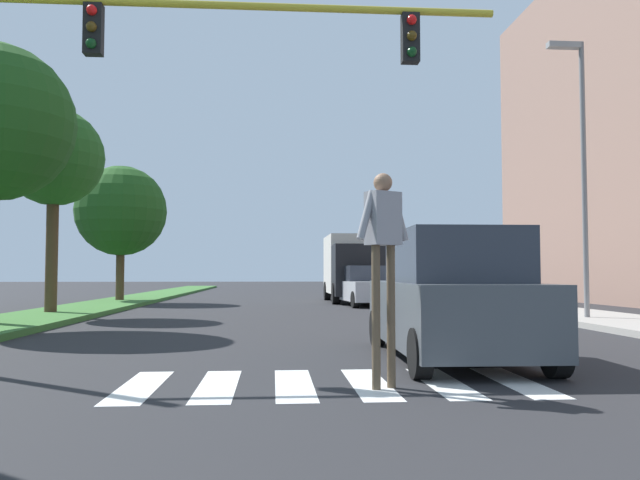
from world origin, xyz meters
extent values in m
plane|color=#262628|center=(0.00, 30.00, 0.00)|extent=(140.00, 140.00, 0.00)
cube|color=silver|center=(-2.25, 8.24, 0.00)|extent=(0.45, 2.20, 0.01)
cube|color=silver|center=(-1.35, 8.24, 0.00)|extent=(0.45, 2.20, 0.01)
cube|color=silver|center=(-0.45, 8.24, 0.00)|extent=(0.45, 2.20, 0.01)
cube|color=silver|center=(0.45, 8.24, 0.00)|extent=(0.45, 2.20, 0.01)
cube|color=silver|center=(1.35, 8.24, 0.00)|extent=(0.45, 2.20, 0.01)
cube|color=silver|center=(2.25, 8.24, 0.00)|extent=(0.45, 2.20, 0.01)
cube|color=#386B2D|center=(-7.26, 28.00, 0.07)|extent=(2.68, 64.00, 0.15)
cylinder|color=#4C3823|center=(-7.47, 20.52, 2.08)|extent=(0.36, 0.36, 3.86)
sphere|color=#23561E|center=(-7.47, 20.52, 4.91)|extent=(3.02, 3.02, 3.02)
cylinder|color=#4C3823|center=(-7.45, 29.15, 1.52)|extent=(0.36, 0.36, 2.75)
sphere|color=#1E4C19|center=(-7.45, 29.15, 4.10)|extent=(3.99, 3.99, 3.99)
cube|color=#9E9991|center=(8.20, 28.00, 0.07)|extent=(3.00, 64.00, 0.15)
cylinder|color=gold|center=(-1.69, 10.51, 5.55)|extent=(9.06, 0.12, 0.12)
cube|color=black|center=(-3.50, 10.51, 5.10)|extent=(0.28, 0.20, 0.80)
sphere|color=red|center=(-3.50, 10.39, 5.36)|extent=(0.16, 0.16, 0.16)
sphere|color=#4C380F|center=(-3.50, 10.39, 5.10)|extent=(0.16, 0.16, 0.16)
sphere|color=#0F3F19|center=(-3.50, 10.39, 4.84)|extent=(0.16, 0.16, 0.16)
cube|color=black|center=(1.48, 10.51, 5.10)|extent=(0.28, 0.20, 0.80)
sphere|color=red|center=(1.48, 10.39, 5.36)|extent=(0.16, 0.16, 0.16)
sphere|color=#4C380F|center=(1.48, 10.39, 5.10)|extent=(0.16, 0.16, 0.16)
sphere|color=#0F3F19|center=(1.48, 10.39, 4.84)|extent=(0.16, 0.16, 0.16)
cylinder|color=slate|center=(7.70, 17.07, 3.90)|extent=(0.14, 0.14, 7.50)
cube|color=gray|center=(7.20, 17.07, 7.55)|extent=(0.90, 0.24, 0.16)
cylinder|color=brown|center=(0.66, 7.96, 0.82)|extent=(0.14, 0.14, 1.65)
cylinder|color=brown|center=(0.47, 7.85, 0.82)|extent=(0.14, 0.14, 1.65)
cube|color=gray|center=(0.57, 7.91, 1.96)|extent=(0.45, 0.39, 0.62)
cylinder|color=gray|center=(0.78, 8.02, 1.99)|extent=(0.28, 0.21, 0.58)
cylinder|color=gray|center=(0.36, 7.79, 1.99)|extent=(0.28, 0.21, 0.58)
sphere|color=#8C664C|center=(0.57, 7.91, 2.38)|extent=(0.30, 0.30, 0.22)
cube|color=#474C51|center=(2.04, 10.34, 0.70)|extent=(2.00, 4.64, 0.96)
cube|color=#2D333D|center=(2.04, 10.11, 1.58)|extent=(1.73, 2.56, 0.79)
cylinder|color=black|center=(1.21, 12.21, 0.32)|extent=(0.23, 0.64, 0.64)
cylinder|color=black|center=(2.95, 12.17, 0.32)|extent=(0.23, 0.64, 0.64)
cylinder|color=black|center=(1.13, 8.51, 0.32)|extent=(0.23, 0.64, 0.64)
cylinder|color=black|center=(2.87, 8.47, 0.32)|extent=(0.23, 0.64, 0.64)
cube|color=#B7B7BC|center=(3.06, 26.34, 0.61)|extent=(2.19, 4.61, 0.78)
cube|color=#2D333D|center=(3.04, 26.56, 1.31)|extent=(1.76, 2.14, 0.63)
cylinder|color=black|center=(4.03, 24.64, 0.32)|extent=(0.28, 0.66, 0.64)
cylinder|color=black|center=(2.40, 24.49, 0.32)|extent=(0.28, 0.66, 0.64)
cylinder|color=black|center=(3.71, 28.19, 0.32)|extent=(0.28, 0.66, 0.64)
cylinder|color=black|center=(2.08, 28.04, 0.32)|extent=(0.28, 0.66, 0.64)
cube|color=black|center=(3.01, 27.53, 1.45)|extent=(2.30, 2.00, 2.20)
cube|color=beige|center=(3.01, 30.63, 1.75)|extent=(2.30, 4.20, 2.70)
cylinder|color=black|center=(4.06, 27.53, 0.45)|extent=(0.30, 0.90, 0.90)
cylinder|color=black|center=(1.96, 27.53, 0.45)|extent=(0.30, 0.90, 0.90)
cylinder|color=black|center=(4.06, 31.68, 0.45)|extent=(0.30, 0.90, 0.90)
cylinder|color=black|center=(1.96, 31.68, 0.45)|extent=(0.30, 0.90, 0.90)
camera|label=1|loc=(-0.71, 0.68, 1.33)|focal=35.43mm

